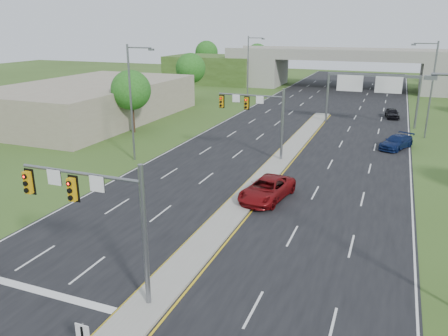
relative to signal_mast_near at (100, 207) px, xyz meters
name	(u,v)px	position (x,y,z in m)	size (l,w,h in m)	color
ground	(149,305)	(2.26, 0.07, -4.73)	(240.00, 240.00, 0.00)	#354C1B
road	(302,137)	(2.26, 35.07, -4.72)	(24.00, 160.00, 0.02)	black
median	(276,165)	(2.26, 23.07, -4.63)	(2.00, 54.00, 0.16)	gray
lane_markings	(284,150)	(1.66, 28.99, -4.70)	(23.72, 160.00, 0.01)	gold
signal_mast_near	(100,207)	(0.00, 0.00, 0.00)	(6.62, 0.60, 7.00)	slate
signal_mast_far	(260,111)	(0.00, 25.00, 0.00)	(6.62, 0.60, 7.00)	slate
sign_gantry	(371,85)	(8.95, 44.99, 0.51)	(11.58, 0.44, 6.67)	slate
overpass	(348,71)	(2.26, 80.07, -1.17)	(80.00, 14.00, 8.10)	gray
lightpole_l_mid	(132,98)	(-11.03, 20.07, 1.38)	(2.85, 0.25, 11.00)	slate
lightpole_l_far	(249,67)	(-11.03, 55.07, 1.38)	(2.85, 0.25, 11.00)	slate
lightpole_r_far	(430,86)	(15.56, 40.07, 1.38)	(2.85, 0.25, 11.00)	slate
tree_l_near	(131,90)	(-17.74, 30.07, 0.45)	(4.80, 4.80, 7.60)	#382316
tree_l_mid	(191,68)	(-21.74, 55.07, 0.78)	(5.20, 5.20, 8.12)	#382316
tree_back_a	(207,52)	(-35.74, 94.07, 1.11)	(6.00, 6.00, 8.85)	#382316
tree_back_b	(257,55)	(-21.74, 94.07, 0.78)	(5.60, 5.60, 8.32)	#382316
commercial_building	(91,101)	(-27.74, 35.07, -2.23)	(18.00, 30.00, 5.00)	gray
car_far_a	(267,189)	(3.76, 14.86, -3.89)	(2.69, 5.83, 1.62)	maroon
car_far_b	(396,142)	(12.67, 33.80, -3.99)	(2.02, 4.96, 1.44)	#0B1945
car_far_c	(392,113)	(11.88, 50.96, -4.02)	(1.63, 4.04, 1.38)	black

